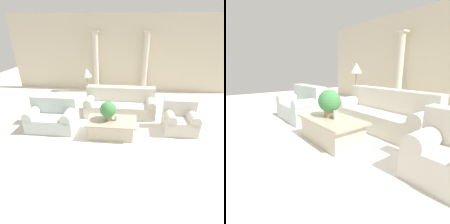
# 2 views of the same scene
# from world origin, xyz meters

# --- Properties ---
(ground_plane) EXTENTS (16.00, 16.00, 0.00)m
(ground_plane) POSITION_xyz_m (0.00, 0.00, 0.00)
(ground_plane) COLOR silver
(wall_back) EXTENTS (10.00, 0.06, 3.20)m
(wall_back) POSITION_xyz_m (0.00, 3.34, 1.60)
(wall_back) COLOR beige
(wall_back) RESTS_ON ground_plane
(sofa_long) EXTENTS (2.28, 0.85, 0.90)m
(sofa_long) POSITION_xyz_m (0.05, 0.79, 0.36)
(sofa_long) COLOR beige
(sofa_long) RESTS_ON ground_plane
(loveseat) EXTENTS (1.33, 0.85, 0.90)m
(loveseat) POSITION_xyz_m (-1.83, -0.29, 0.36)
(loveseat) COLOR silver
(loveseat) RESTS_ON ground_plane
(coffee_table) EXTENTS (1.32, 0.76, 0.45)m
(coffee_table) POSITION_xyz_m (-0.09, -0.54, 0.23)
(coffee_table) COLOR beige
(coffee_table) RESTS_ON ground_plane
(potted_plant) EXTENTS (0.43, 0.43, 0.52)m
(potted_plant) POSITION_xyz_m (-0.19, -0.50, 0.74)
(potted_plant) COLOR #937F60
(potted_plant) RESTS_ON coffee_table
(pillar_candle) EXTENTS (0.08, 0.08, 0.16)m
(pillar_candle) POSITION_xyz_m (0.02, -0.52, 0.53)
(pillar_candle) COLOR silver
(pillar_candle) RESTS_ON coffee_table
(floor_lamp) EXTENTS (0.33, 0.33, 1.49)m
(floor_lamp) POSITION_xyz_m (-1.07, 0.96, 1.23)
(floor_lamp) COLOR gray
(floor_lamp) RESTS_ON ground_plane
(column_left) EXTENTS (0.31, 0.31, 2.54)m
(column_left) POSITION_xyz_m (-1.15, 3.03, 1.30)
(column_left) COLOR beige
(column_left) RESTS_ON ground_plane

